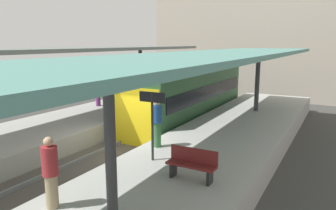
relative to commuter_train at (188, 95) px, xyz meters
name	(u,v)px	position (x,y,z in m)	size (l,w,h in m)	color
ground_plane	(115,160)	(0.00, -6.92, -1.73)	(80.00, 80.00, 0.00)	#383835
platform_left	(49,135)	(-3.80, -6.92, -1.23)	(4.40, 28.00, 1.00)	#9E9E99
platform_right	(201,165)	(3.80, -6.92, -1.23)	(4.40, 28.00, 1.00)	#9E9E99
track_ballast	(115,157)	(0.00, -6.92, -1.63)	(3.20, 28.00, 0.20)	#4C4742
rail_near_side	(101,151)	(-0.72, -6.92, -1.46)	(0.08, 28.00, 0.14)	slate
rail_far_side	(129,156)	(0.72, -6.92, -1.46)	(0.08, 28.00, 0.14)	slate
commuter_train	(188,95)	(0.00, 0.00, 0.00)	(2.78, 11.11, 3.10)	#2D5633
canopy_left	(67,50)	(-3.80, -5.52, 2.62)	(4.18, 21.00, 3.47)	#333335
canopy_right	(218,56)	(3.80, -5.52, 2.50)	(4.18, 21.00, 3.35)	#333335
platform_bench	(192,163)	(4.48, -9.19, -0.26)	(1.40, 0.41, 0.86)	black
platform_sign	(152,111)	(2.76, -8.46, 0.90)	(0.90, 0.08, 2.21)	#262628
passenger_near_bench	(157,122)	(2.20, -7.22, 0.18)	(0.36, 0.36, 1.74)	#386B3D
passenger_mid_platform	(50,172)	(2.34, -12.15, 0.14)	(0.36, 0.36, 1.68)	#998460
passenger_far_end	(98,92)	(-4.83, -2.26, 0.13)	(0.36, 0.36, 1.65)	#7A337A
station_building_backdrop	(260,34)	(0.92, 13.08, 3.77)	(18.00, 6.00, 11.00)	#A89E8E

